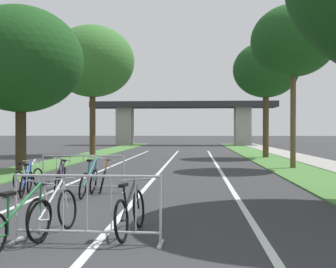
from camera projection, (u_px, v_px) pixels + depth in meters
The scene contains 21 objects.
grass_verge_left at pixel (79, 158), 26.84m from camera, with size 2.36×59.69×0.05m, color #477A38.
grass_verge_right at pixel (267, 159), 26.08m from camera, with size 2.36×59.69×0.05m, color #477A38.
sidewalk_path_right at pixel (304, 158), 25.93m from camera, with size 2.11×59.69×0.08m, color #9E9B93.
lane_stripe_center at pixel (162, 169), 19.32m from camera, with size 0.14×34.53×0.01m, color silver.
lane_stripe_right_lane at pixel (219, 169), 19.15m from camera, with size 0.14×34.53×0.01m, color silver.
lane_stripe_left_lane at pixel (107, 168), 19.49m from camera, with size 0.14×34.53×0.01m, color silver.
overpass_bridge at pixel (183, 114), 51.29m from camera, with size 22.08×3.84×5.21m.
tree_left_cypress_far at pixel (21, 60), 18.11m from camera, with size 5.28×5.28×7.00m.
tree_left_oak_near at pixel (92, 62), 29.95m from camera, with size 5.90×5.90×9.12m.
tree_right_oak_mid at pixel (293, 41), 19.21m from camera, with size 3.81×3.81×7.41m.
tree_right_maple_mid at pixel (266, 70), 27.00m from camera, with size 4.16×4.16×7.37m.
crowd_barrier_nearest at pixel (87, 209), 6.48m from camera, with size 2.32×0.49×1.05m.
crowd_barrier_second at pixel (83, 174), 11.78m from camera, with size 2.32×0.51×1.05m.
bicycle_green_0 at pixel (17, 225), 6.05m from camera, with size 0.66×1.73×0.96m.
bicycle_white_1 at pixel (29, 178), 12.30m from camera, with size 0.50×1.63×0.91m.
bicycle_blue_2 at pixel (26, 183), 11.30m from camera, with size 0.48×1.57×0.90m.
bicycle_silver_3 at pixel (54, 212), 6.98m from camera, with size 0.44×1.67×0.92m.
bicycle_purple_4 at pixel (60, 178), 12.28m from camera, with size 0.63×1.62×0.99m.
bicycle_black_5 at pixel (130, 212), 7.04m from camera, with size 0.56×1.72×0.89m.
bicycle_teal_6 at pixel (89, 182), 11.17m from camera, with size 0.45×1.71×1.02m.
bicycle_orange_7 at pixel (103, 178), 12.16m from camera, with size 0.68×1.61×1.00m.
Camera 1 is at (1.51, -1.98, 1.71)m, focal length 45.58 mm.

